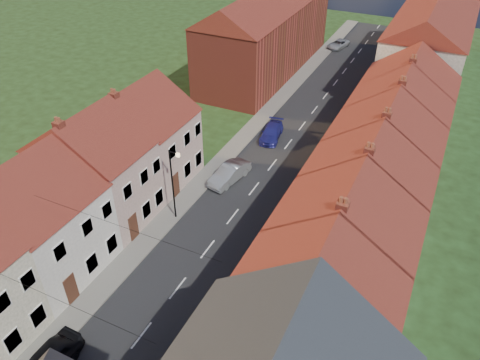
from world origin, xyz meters
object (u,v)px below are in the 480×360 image
Objects in this scene: car_far at (272,132)px; car_distant at (338,44)px; pedestrian_right at (284,246)px; lamppost at (173,181)px; car_mid at (229,173)px.

car_distant is at bearing 83.08° from car_far.
pedestrian_right is at bearing -73.95° from car_far.
lamppost is 14.82m from car_far.
pedestrian_right reaches higher than car_distant.
car_distant is (0.69, 41.84, -2.99)m from lamppost.
pedestrian_right reaches higher than car_mid.
car_far is at bearing -73.57° from car_distant.
car_distant is 43.00m from pedestrian_right.
car_far is at bearing 82.57° from lamppost.
pedestrian_right reaches higher than car_far.
car_distant is (-0.72, 35.64, -0.17)m from car_mid.
lamppost is 3.20× the size of pedestrian_right.
car_mid is at bearing 77.15° from lamppost.
lamppost is 1.36× the size of car_mid.
pedestrian_right is (8.22, -42.20, 0.50)m from car_distant.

